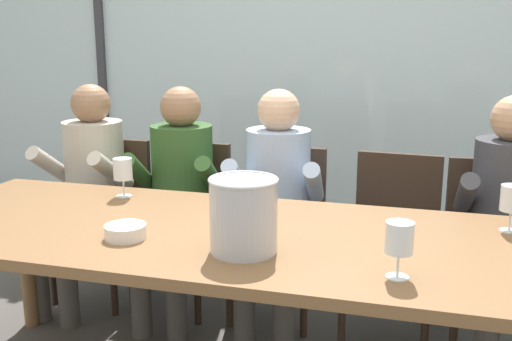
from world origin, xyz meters
The scene contains 19 objects.
ground centered at (0.00, 1.00, 0.00)m, with size 14.00×14.00×0.00m, color #4C4742.
window_glass_panel centered at (0.00, 2.20, 1.30)m, with size 7.78×0.03×2.60m, color silver.
window_mullion_left centered at (-1.75, 2.18, 1.30)m, with size 0.06×0.06×2.60m, color #38383D.
hillside_vineyard centered at (0.00, 5.27, 0.86)m, with size 13.78×2.40×1.73m, color #386633.
dining_table centered at (0.00, 0.00, 0.67)m, with size 2.58×0.94×0.73m.
chair_near_curtain centered at (-1.01, 0.88, 0.50)m, with size 0.46×0.46×0.86m.
chair_left_of_center centered at (-0.55, 0.90, 0.50)m, with size 0.47×0.47×0.86m.
chair_center centered at (-0.02, 0.91, 0.50)m, with size 0.45×0.45×0.86m.
chair_right_of_center centered at (0.56, 0.88, 0.50)m, with size 0.47×0.47×0.86m.
chair_near_window_right centered at (1.01, 0.87, 0.50)m, with size 0.48×0.48×0.86m.
person_beige_jumper centered at (-1.06, 0.75, 0.67)m, with size 0.49×0.63×1.18m.
person_olive_shirt centered at (-0.53, 0.75, 0.67)m, with size 0.48×0.62×1.18m.
person_pale_blue_shirt centered at (-0.01, 0.75, 0.67)m, with size 0.49×0.63×1.18m.
person_charcoal_jacket centered at (1.05, 0.75, 0.67)m, with size 0.46×0.61×1.18m.
ice_bucket_primary centered at (0.11, -0.19, 0.86)m, with size 0.23×0.23×0.25m.
tasting_bowl centered at (-0.33, -0.18, 0.76)m, with size 0.15×0.15×0.05m, color silver.
wine_glass_by_left_taster centered at (-0.60, 0.32, 0.86)m, with size 0.08×0.08×0.17m.
wine_glass_near_bucket centered at (0.61, -0.28, 0.85)m, with size 0.08×0.08×0.17m.
wine_glass_center_pour centered at (0.99, 0.27, 0.85)m, with size 0.08×0.08×0.17m.
Camera 1 is at (0.65, -1.98, 1.44)m, focal length 41.59 mm.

